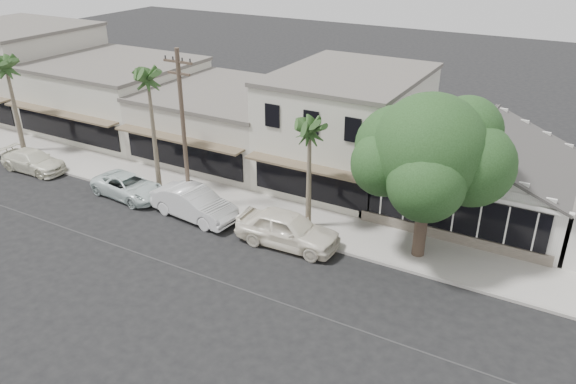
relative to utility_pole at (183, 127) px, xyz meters
The scene contains 16 objects.
ground 11.44m from the utility_pole, 30.02° to the right, with size 140.00×140.00×0.00m, color black.
sidewalk_north 5.06m from the utility_pole, 57.17° to the left, with size 90.00×3.50×0.15m, color #9E9991.
corner_shop 15.93m from the utility_pole, 27.45° to the left, with size 10.40×8.60×5.10m.
row_building_near 10.36m from the utility_pole, 54.14° to the left, with size 8.00×10.00×6.50m, color beige.
row_building_midnear 9.23m from the utility_pole, 109.87° to the left, with size 10.00×10.00×4.20m, color beige.
row_building_midfar 16.01m from the utility_pole, 148.42° to the left, with size 11.00×10.00×5.00m, color beige.
row_building_far 25.90m from the utility_pole, 161.28° to the left, with size 11.00×10.00×6.80m, color beige.
utility_pole is the anchor object (origin of this frame).
car_0 7.97m from the utility_pole, ahead, with size 2.14×5.31×1.81m, color white.
car_1 4.15m from the utility_pole, 39.00° to the right, with size 1.80×5.15×1.70m, color silver.
car_2 5.77m from the utility_pole, behind, with size 2.21×4.80×1.33m, color silver.
car_3 12.85m from the utility_pole, behind, with size 1.91×4.70×1.36m, color silver.
shade_tree 13.00m from the utility_pole, ahead, with size 7.33×6.63×8.13m.
palm_east 7.13m from the utility_pole, ahead, with size 2.36×2.36×6.45m.
palm_mid 3.82m from the utility_pole, 162.25° to the left, with size 2.76×2.76×7.81m.
palm_west 15.75m from the utility_pole, behind, with size 2.47×2.47×7.20m.
Camera 1 is at (9.92, -16.88, 14.63)m, focal length 35.00 mm.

